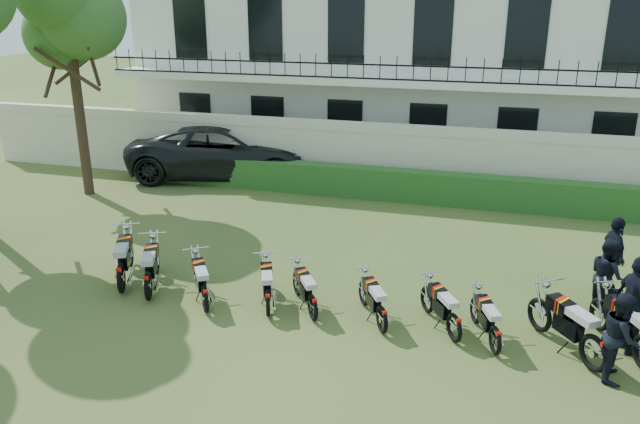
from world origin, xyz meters
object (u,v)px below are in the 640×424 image
object	(u,v)px
officer_1	(621,337)
tree_west_near	(67,8)
motorcycle_2	(205,293)
motorcycle_8	(595,345)
motorcycle_0	(120,271)
officer_2	(635,305)
motorcycle_1	(147,279)
motorcycle_4	(313,301)
motorcycle_3	(268,297)
suv	(227,151)
motorcycle_5	(382,313)
officer_5	(613,255)
motorcycle_6	(455,321)
officer_4	(607,276)
motorcycle_7	(496,334)

from	to	relation	value
officer_1	tree_west_near	bearing A→B (deg)	73.83
motorcycle_2	motorcycle_8	distance (m)	7.42
motorcycle_0	officer_2	bearing A→B (deg)	-22.33
motorcycle_1	officer_2	world-z (taller)	officer_2
tree_west_near	motorcycle_4	distance (m)	12.68
motorcycle_3	officer_1	world-z (taller)	officer_1
motorcycle_8	suv	bearing A→B (deg)	103.64
motorcycle_4	motorcycle_5	world-z (taller)	motorcycle_5
motorcycle_5	officer_1	xyz separation A→B (m)	(4.13, -0.33, 0.36)
motorcycle_2	motorcycle_1	bearing A→B (deg)	139.37
motorcycle_3	officer_5	xyz separation A→B (m)	(6.84, 3.22, 0.43)
suv	motorcycle_0	bearing A→B (deg)	177.55
motorcycle_3	motorcycle_6	bearing A→B (deg)	-21.50
officer_4	motorcycle_0	bearing A→B (deg)	82.30
motorcycle_4	officer_4	distance (m)	6.05
motorcycle_0	motorcycle_8	bearing A→B (deg)	-27.46
motorcycle_2	motorcycle_4	world-z (taller)	motorcycle_2
motorcycle_6	officer_2	world-z (taller)	officer_2
suv	officer_2	xyz separation A→B (m)	(12.02, -8.87, -0.01)
motorcycle_1	motorcycle_4	bearing A→B (deg)	-21.33
motorcycle_0	motorcycle_4	world-z (taller)	motorcycle_0
motorcycle_6	suv	bearing A→B (deg)	101.72
motorcycle_0	officer_1	bearing A→B (deg)	-27.81
suv	officer_2	size ratio (longest dim) A/B	3.64
officer_5	officer_4	bearing A→B (deg)	152.97
motorcycle_1	motorcycle_6	bearing A→B (deg)	-22.60
motorcycle_5	suv	world-z (taller)	suv
motorcycle_3	motorcycle_4	world-z (taller)	motorcycle_3
motorcycle_7	officer_5	bearing A→B (deg)	34.81
motorcycle_1	officer_4	size ratio (longest dim) A/B	1.17
motorcycle_0	motorcycle_8	size ratio (longest dim) A/B	1.10
motorcycle_2	motorcycle_4	xyz separation A→B (m)	(2.23, 0.30, -0.03)
motorcycle_4	motorcycle_8	distance (m)	5.21
motorcycle_6	tree_west_near	bearing A→B (deg)	121.85
motorcycle_1	motorcycle_2	xyz separation A→B (m)	(1.42, -0.15, -0.04)
motorcycle_3	motorcycle_8	size ratio (longest dim) A/B	0.93
officer_4	motorcycle_7	bearing A→B (deg)	118.94
motorcycle_3	suv	xyz separation A→B (m)	(-5.18, 9.50, 0.51)
motorcycle_4	motorcycle_2	bearing A→B (deg)	154.07
motorcycle_4	motorcycle_0	bearing A→B (deg)	146.45
motorcycle_2	officer_2	xyz separation A→B (m)	(8.13, 0.84, 0.48)
motorcycle_5	officer_1	distance (m)	4.16
motorcycle_4	officer_4	size ratio (longest dim) A/B	0.93
motorcycle_0	motorcycle_4	size ratio (longest dim) A/B	1.32
motorcycle_3	officer_1	bearing A→B (deg)	-25.35
officer_1	officer_4	distance (m)	2.55
officer_1	motorcycle_3	bearing A→B (deg)	94.28
motorcycle_1	officer_4	world-z (taller)	officer_4
officer_1	officer_2	bearing A→B (deg)	-12.26
suv	motorcycle_3	bearing A→B (deg)	-164.17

